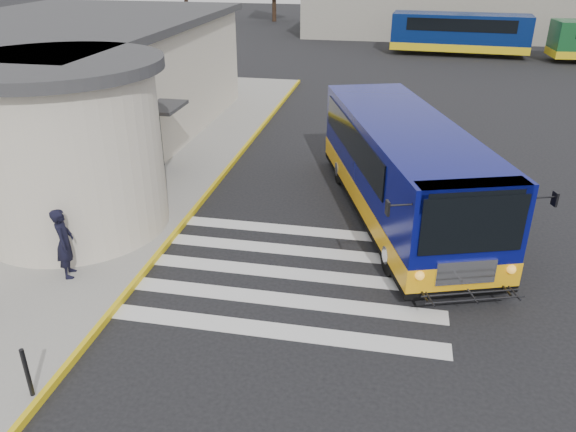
% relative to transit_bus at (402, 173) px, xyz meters
% --- Properties ---
extents(ground, '(140.00, 140.00, 0.00)m').
position_rel_transit_bus_xyz_m(ground, '(-2.26, -3.19, -1.43)').
color(ground, black).
rests_on(ground, ground).
extents(sidewalk, '(10.00, 34.00, 0.15)m').
position_rel_transit_bus_xyz_m(sidewalk, '(-11.26, 0.81, -1.36)').
color(sidewalk, gray).
rests_on(sidewalk, ground).
extents(curb_strip, '(0.12, 34.00, 0.16)m').
position_rel_transit_bus_xyz_m(curb_strip, '(-6.31, 0.81, -1.35)').
color(curb_strip, yellow).
rests_on(curb_strip, ground).
extents(station_building, '(12.70, 18.70, 4.80)m').
position_rel_transit_bus_xyz_m(station_building, '(-13.10, 3.72, 1.14)').
color(station_building, beige).
rests_on(station_building, ground).
extents(crosswalk, '(8.00, 5.35, 0.01)m').
position_rel_transit_bus_xyz_m(crosswalk, '(-2.76, -3.99, -1.43)').
color(crosswalk, silver).
rests_on(crosswalk, ground).
extents(depot_building, '(26.40, 8.40, 4.20)m').
position_rel_transit_bus_xyz_m(depot_building, '(3.74, 38.81, 0.68)').
color(depot_building, gray).
rests_on(depot_building, ground).
extents(transit_bus, '(6.20, 10.88, 2.99)m').
position_rel_transit_bus_xyz_m(transit_bus, '(0.00, 0.00, 0.00)').
color(transit_bus, '#080C63').
rests_on(transit_bus, ground).
extents(pedestrian_a, '(0.66, 0.78, 1.82)m').
position_rel_transit_bus_xyz_m(pedestrian_a, '(-8.01, -5.36, -0.37)').
color(pedestrian_a, black).
rests_on(pedestrian_a, sidewalk).
extents(bollard, '(0.09, 0.09, 1.04)m').
position_rel_transit_bus_xyz_m(bollard, '(-6.46, -9.30, -0.76)').
color(bollard, black).
rests_on(bollard, sidewalk).
extents(far_bus_a, '(10.17, 3.50, 2.58)m').
position_rel_transit_bus_xyz_m(far_bus_a, '(3.85, 29.40, 0.25)').
color(far_bus_a, '#06194F').
rests_on(far_bus_a, ground).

